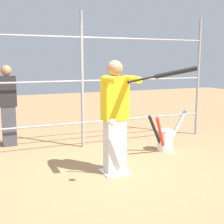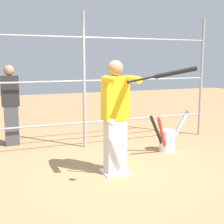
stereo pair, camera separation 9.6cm
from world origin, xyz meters
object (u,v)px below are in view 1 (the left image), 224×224
object	(u,v)px
baseball_bat_swinging	(170,74)
bat_bucket	(166,138)
batter	(115,113)
softball_in_flight	(112,122)
bystander_behind_fence	(8,104)

from	to	relation	value
baseball_bat_swinging	bat_bucket	size ratio (longest dim) A/B	0.72
batter	bat_bucket	world-z (taller)	batter
baseball_bat_swinging	softball_in_flight	xyz separation A→B (m)	(0.74, -0.22, -0.64)
bystander_behind_fence	bat_bucket	bearing A→B (deg)	150.59
batter	softball_in_flight	distance (m)	0.61
baseball_bat_swinging	bat_bucket	bearing A→B (deg)	-122.24
batter	baseball_bat_swinging	world-z (taller)	batter
batter	bystander_behind_fence	xyz separation A→B (m)	(1.36, -2.30, -0.08)
baseball_bat_swinging	batter	bearing A→B (deg)	-59.24
bystander_behind_fence	softball_in_flight	bearing A→B (deg)	110.71
batter	softball_in_flight	xyz separation A→B (m)	(0.29, 0.54, -0.02)
batter	baseball_bat_swinging	bearing A→B (deg)	120.76
softball_in_flight	bat_bucket	world-z (taller)	softball_in_flight
bat_bucket	bystander_behind_fence	xyz separation A→B (m)	(2.76, -1.56, 0.61)
baseball_bat_swinging	softball_in_flight	size ratio (longest dim) A/B	8.18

